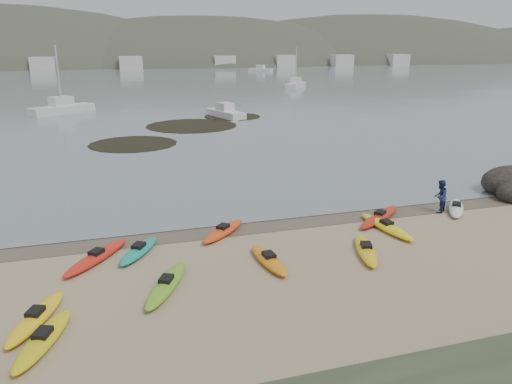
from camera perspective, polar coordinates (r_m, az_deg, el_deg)
name	(u,v)px	position (r m, az deg, el deg)	size (l,w,h in m)	color
ground	(256,223)	(23.43, 0.00, -3.52)	(600.00, 600.00, 0.00)	tan
wet_sand	(258,225)	(23.16, 0.22, -3.75)	(60.00, 60.00, 0.00)	brown
water	(109,57)	(321.18, -16.49, 14.61)	(1200.00, 1200.00, 0.00)	slate
kayaks	(255,251)	(19.88, -0.14, -6.79)	(21.09, 9.65, 0.34)	#6EB424
person_east	(440,196)	(26.18, 20.30, -0.48)	(0.81, 0.63, 1.66)	navy
kelp_mats	(188,128)	(49.97, -7.80, 7.26)	(18.67, 19.85, 0.04)	black
moored_boats	(144,87)	(93.32, -12.71, 11.65)	(82.07, 94.58, 1.14)	silver
far_hills	(211,100)	(221.12, -5.12, 10.40)	(550.00, 135.00, 80.00)	#384235
far_town	(139,63)	(166.59, -13.21, 14.19)	(199.00, 5.00, 4.00)	beige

